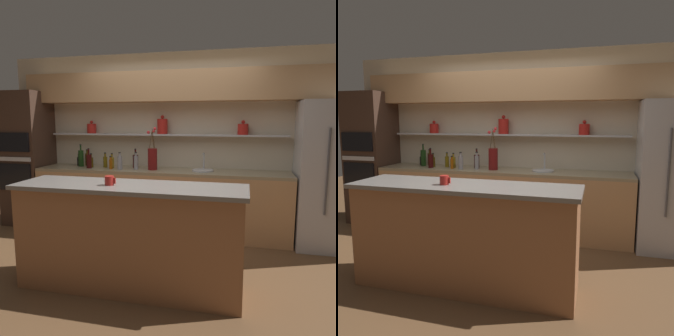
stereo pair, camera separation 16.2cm
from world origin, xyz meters
The scene contains 20 objects.
ground_plane centered at (0.00, 0.00, 0.00)m, with size 12.00×12.00×0.00m, color brown.
back_wall_unit centered at (0.00, 1.53, 1.55)m, with size 5.20×0.44×2.60m.
back_counter_unit centered at (-0.13, 1.24, 0.46)m, with size 3.62×0.62×0.92m.
island_counter centered at (0.00, -0.39, 0.51)m, with size 2.20×0.61×1.02m.
refrigerator centered at (2.15, 1.20, 0.93)m, with size 0.90×0.73×1.86m.
oven_tower centered at (-2.28, 1.24, 1.03)m, with size 0.64×0.64×2.05m.
flower_vase centered at (-0.23, 1.21, 1.09)m, with size 0.16×0.13×0.61m.
sink_fixture centered at (0.48, 1.25, 0.94)m, with size 0.30×0.30×0.25m.
bottle_oil_0 centered at (-0.86, 1.24, 1.01)m, with size 0.06×0.06×0.22m.
bottle_spirit_1 centered at (-0.69, 1.13, 1.02)m, with size 0.07×0.07×0.25m.
bottle_wine_2 centered at (-0.53, 1.34, 1.02)m, with size 0.08×0.08×0.29m.
bottle_oil_3 centered at (-1.19, 1.23, 1.00)m, with size 0.06×0.06×0.21m.
bottle_oil_4 centered at (-1.34, 1.40, 1.02)m, with size 0.06×0.06×0.25m.
bottle_sauce_5 centered at (-0.84, 1.13, 1.00)m, with size 0.05×0.05×0.19m.
bottle_wine_6 centered at (-1.39, 1.30, 1.05)m, with size 0.08×0.08×0.34m.
bottle_wine_7 centered at (-1.18, 1.14, 1.03)m, with size 0.08×0.08×0.29m.
bottle_sauce_8 centered at (-1.47, 1.37, 0.99)m, with size 0.05×0.05×0.18m.
bottle_oil_9 centered at (-0.99, 1.28, 1.01)m, with size 0.06×0.06×0.22m.
bottle_spirit_10 centered at (-0.47, 1.18, 1.03)m, with size 0.06×0.06×0.25m.
coffee_mug centered at (-0.17, -0.44, 1.06)m, with size 0.11×0.09×0.09m.
Camera 1 is at (1.05, -3.23, 1.62)m, focal length 35.00 mm.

